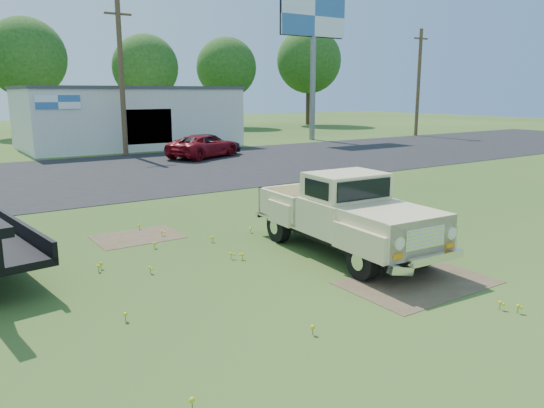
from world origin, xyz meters
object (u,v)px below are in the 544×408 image
Objects in this scene: dark_sedan at (208,144)px; vintage_pickup_truck at (345,213)px; billboard at (313,29)px; red_pickup at (204,146)px.

vintage_pickup_truck is at bearing 162.96° from dark_sedan.
red_pickup is at bearing -154.79° from billboard.
dark_sedan is at bearing -64.18° from red_pickup.
billboard is at bearing -65.85° from dark_sedan.
billboard is at bearing -89.13° from red_pickup.
billboard is 16.08m from red_pickup.
dark_sedan is (0.78, 0.93, 0.02)m from red_pickup.
vintage_pickup_truck is 1.13× the size of red_pickup.
red_pickup is (-12.69, -5.97, -7.88)m from billboard.
red_pickup is 1.22m from dark_sedan.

